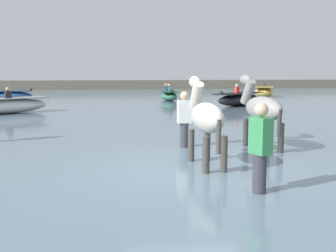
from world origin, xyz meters
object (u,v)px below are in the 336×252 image
object	(u,v)px
boat_far_inshore	(239,99)
boat_mid_channel	(10,95)
boat_mid_outer	(169,96)
horse_trailing_pinto	(206,120)
person_onlooker_right	(260,155)
boat_near_port	(8,105)
boat_near_starboard	(264,92)
horse_lead_grey	(262,111)
person_wading_mid	(184,123)

from	to	relation	value
boat_far_inshore	boat_mid_channel	size ratio (longest dim) A/B	1.30
boat_mid_outer	boat_mid_channel	size ratio (longest dim) A/B	1.01
horse_trailing_pinto	boat_mid_outer	xyz separation A→B (m)	(2.41, 18.13, -0.57)
boat_mid_channel	person_onlooker_right	world-z (taller)	person_onlooker_right
horse_trailing_pinto	boat_near_port	size ratio (longest dim) A/B	0.56
boat_near_starboard	boat_mid_channel	bearing A→B (deg)	-179.09
boat_mid_outer	person_onlooker_right	bearing A→B (deg)	-95.96
boat_near_port	boat_mid_channel	xyz separation A→B (m)	(-1.78, 9.07, -0.04)
horse_lead_grey	boat_near_starboard	world-z (taller)	horse_lead_grey
boat_mid_outer	person_onlooker_right	xyz separation A→B (m)	(-2.09, -19.98, 0.26)
boat_far_inshore	boat_near_starboard	world-z (taller)	boat_far_inshore
horse_trailing_pinto	boat_mid_outer	bearing A→B (deg)	82.42
person_wading_mid	boat_near_port	bearing A→B (deg)	123.02
person_wading_mid	person_onlooker_right	xyz separation A→B (m)	(0.33, -3.78, 0.00)
person_wading_mid	boat_mid_channel	bearing A→B (deg)	113.01
boat_far_inshore	boat_near_port	distance (m)	11.75
boat_mid_outer	boat_mid_channel	bearing A→B (deg)	168.50
boat_near_port	person_onlooker_right	xyz separation A→B (m)	(6.30, -12.98, 0.23)
boat_far_inshore	boat_mid_channel	bearing A→B (deg)	153.39
boat_near_port	person_onlooker_right	world-z (taller)	person_onlooker_right
boat_mid_outer	person_wading_mid	world-z (taller)	person_wading_mid
person_wading_mid	person_onlooker_right	world-z (taller)	same
horse_lead_grey	boat_near_starboard	xyz separation A→B (m)	(8.19, 19.02, -0.51)
horse_lead_grey	boat_near_port	world-z (taller)	horse_lead_grey
boat_near_starboard	person_wading_mid	distance (m)	21.03
boat_near_port	boat_mid_channel	world-z (taller)	boat_near_port
boat_far_inshore	boat_near_starboard	size ratio (longest dim) A/B	0.96
horse_lead_grey	person_wading_mid	bearing A→B (deg)	164.69
boat_near_starboard	person_onlooker_right	world-z (taller)	person_onlooker_right
horse_lead_grey	boat_mid_outer	bearing A→B (deg)	87.65
boat_mid_outer	boat_mid_channel	xyz separation A→B (m)	(-10.17, 2.07, -0.01)
boat_near_starboard	boat_mid_channel	world-z (taller)	boat_near_starboard
boat_near_port	horse_lead_grey	bearing A→B (deg)	-51.44
boat_near_port	person_wading_mid	distance (m)	10.96
horse_lead_grey	horse_trailing_pinto	size ratio (longest dim) A/B	1.01
horse_lead_grey	horse_trailing_pinto	bearing A→B (deg)	-139.76
boat_mid_outer	person_onlooker_right	size ratio (longest dim) A/B	1.75
boat_far_inshore	boat_near_starboard	distance (m)	8.21
person_onlooker_right	horse_lead_grey	bearing A→B (deg)	67.05
horse_lead_grey	person_onlooker_right	world-z (taller)	horse_lead_grey
boat_near_starboard	person_onlooker_right	bearing A→B (deg)	-113.23
boat_near_port	horse_trailing_pinto	bearing A→B (deg)	-61.77
boat_near_port	person_wading_mid	xyz separation A→B (m)	(5.97, -9.19, 0.23)
horse_trailing_pinto	person_onlooker_right	size ratio (longest dim) A/B	1.22
boat_far_inshore	person_wading_mid	xyz separation A→B (m)	(-5.52, -11.61, 0.22)
boat_near_port	person_wading_mid	world-z (taller)	person_wading_mid
boat_near_port	person_onlooker_right	distance (m)	14.43
boat_far_inshore	boat_mid_outer	xyz separation A→B (m)	(-3.11, 4.58, -0.03)
horse_lead_grey	boat_mid_outer	xyz separation A→B (m)	(0.68, 16.67, -0.58)
boat_mid_channel	boat_far_inshore	bearing A→B (deg)	-26.61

